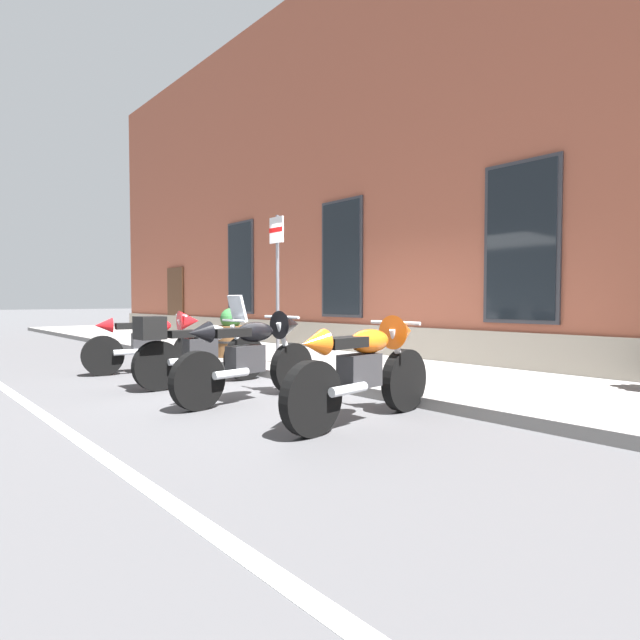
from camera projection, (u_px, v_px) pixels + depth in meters
The scene contains 10 objects.
ground_plane at pixel (289, 383), 7.23m from camera, with size 140.00×140.00×0.00m, color #424244.
sidewalk at pixel (361, 369), 8.23m from camera, with size 33.84×3.03×0.13m, color slate.
lane_stripe at pixel (45, 416), 5.09m from camera, with size 33.84×0.12×0.01m, color silver.
brick_pub_facade at pixel (507, 169), 11.29m from camera, with size 27.84×6.74×8.42m.
motorcycle_red_sport at pixel (154, 339), 8.27m from camera, with size 0.69×2.06×1.02m.
motorcycle_silver_touring at pixel (197, 348), 6.92m from camera, with size 0.62×2.02×1.28m.
motorcycle_black_sport at pixel (254, 352), 5.94m from camera, with size 0.62×2.07×1.07m.
motorcycle_orange_sport at pixel (368, 364), 4.89m from camera, with size 0.62×2.08×1.04m.
parking_sign at pixel (277, 268), 8.44m from camera, with size 0.36×0.07×2.52m.
barrel_planter at pixel (231, 337), 9.47m from camera, with size 0.67×0.67×0.93m.
Camera 1 is at (5.66, -4.46, 1.20)m, focal length 27.80 mm.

